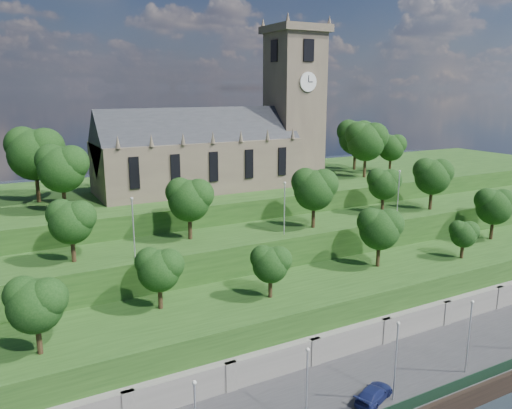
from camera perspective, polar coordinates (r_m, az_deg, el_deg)
promenade at (r=56.56m, az=14.31°, el=-19.30°), size 160.00×12.00×2.00m
fence at (r=52.57m, az=18.62°, el=-20.28°), size 160.00×0.10×1.20m
retaining_wall at (r=59.65m, az=10.40°, el=-15.60°), size 160.00×2.10×5.00m
embankment_lower at (r=63.23m, az=6.99°, el=-12.21°), size 160.00×12.00×8.00m
embankment_upper at (r=70.97m, az=1.89°, el=-7.47°), size 160.00×10.00×12.00m
hilltop at (r=88.41m, az=-4.94°, el=-2.30°), size 160.00×32.00×15.00m
church at (r=82.32m, az=-3.52°, el=7.23°), size 38.60×12.35×27.60m
trees_lower at (r=62.41m, az=9.75°, el=-3.84°), size 71.21×9.13×8.10m
trees_upper at (r=69.35m, az=5.51°, el=1.77°), size 60.13×8.50×8.40m
trees_hilltop at (r=80.93m, az=-4.03°, el=6.46°), size 77.36×16.35×10.80m
lamp_posts_promenade at (r=50.34m, az=15.71°, el=-16.28°), size 60.36×0.36×8.08m
lamp_posts_upper at (r=65.55m, az=3.27°, el=0.07°), size 40.36×0.36×7.15m
car_right at (r=51.78m, az=13.30°, el=-20.30°), size 5.42×3.78×1.46m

